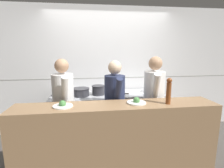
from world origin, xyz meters
name	(u,v)px	position (x,y,z in m)	size (l,w,h in m)	color
ground_plane	(118,165)	(0.00, 0.00, 0.00)	(14.00, 14.00, 0.00)	#4C4742
wall_back_tiled	(108,71)	(0.00, 1.30, 1.30)	(8.00, 0.06, 2.60)	white
oven_range	(81,117)	(-0.58, 0.90, 0.45)	(1.11, 0.71, 0.89)	#232326
prep_counter	(136,114)	(0.52, 0.90, 0.45)	(0.98, 0.65, 0.90)	#B7BABF
pass_counter	(117,141)	(-0.06, -0.19, 0.51)	(2.70, 0.45, 1.03)	#93704C
stock_pot	(61,91)	(-0.94, 0.91, 0.97)	(0.31, 0.31, 0.16)	#2D2D33
sauce_pot	(81,92)	(-0.57, 0.85, 0.97)	(0.31, 0.31, 0.15)	#2D2D33
braising_pot	(98,90)	(-0.24, 0.90, 0.98)	(0.25, 0.25, 0.18)	#2D2D33
mixing_bowl_steel	(146,90)	(0.73, 0.96, 0.94)	(0.25, 0.25, 0.08)	#B7BABF
chefs_knife	(131,94)	(0.38, 0.79, 0.91)	(0.39, 0.08, 0.02)	#B7BABF
plated_dish_main	(63,105)	(-0.75, -0.18, 1.05)	(0.25, 0.25, 0.09)	white
plated_dish_appetiser	(137,102)	(0.21, -0.17, 1.05)	(0.26, 0.26, 0.09)	white
pepper_mill	(169,90)	(0.62, -0.25, 1.21)	(0.07, 0.07, 0.35)	brown
chef_head_cook	(64,104)	(-0.82, 0.35, 0.89)	(0.40, 0.70, 1.61)	black
chef_sous	(115,105)	(-0.02, 0.27, 0.88)	(0.34, 0.69, 1.58)	black
chef_line	(154,101)	(0.63, 0.29, 0.91)	(0.40, 0.71, 1.64)	black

